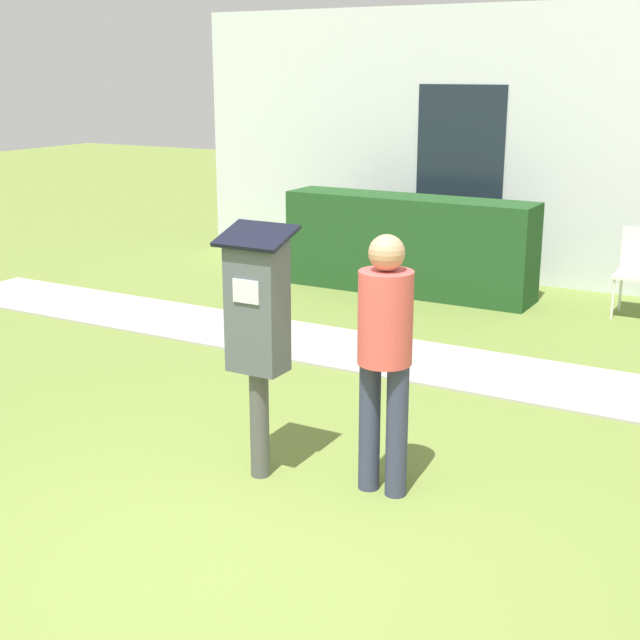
% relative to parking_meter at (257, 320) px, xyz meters
% --- Properties ---
extents(ground_plane, '(40.00, 40.00, 0.00)m').
position_rel_parking_meter_xyz_m(ground_plane, '(0.42, -0.88, -1.02)').
color(ground_plane, olive).
extents(sidewalk, '(12.00, 1.10, 0.02)m').
position_rel_parking_meter_xyz_m(sidewalk, '(0.42, 2.58, -1.01)').
color(sidewalk, '#A3A099').
rests_on(sidewalk, ground).
extents(building_facade, '(10.00, 0.26, 3.20)m').
position_rel_parking_meter_xyz_m(building_facade, '(0.42, 6.05, 0.58)').
color(building_facade, silver).
rests_on(building_facade, ground).
extents(parking_meter, '(0.44, 0.31, 1.59)m').
position_rel_parking_meter_xyz_m(parking_meter, '(0.00, 0.00, 0.00)').
color(parking_meter, '#4C4C4C').
rests_on(parking_meter, ground).
extents(person_standing, '(0.32, 0.32, 1.58)m').
position_rel_parking_meter_xyz_m(person_standing, '(0.76, 0.18, -0.09)').
color(person_standing, '#333851').
rests_on(person_standing, ground).
extents(outdoor_chair_left, '(0.44, 0.44, 0.90)m').
position_rel_parking_meter_xyz_m(outdoor_chair_left, '(0.00, 5.16, -0.49)').
color(outdoor_chair_left, white).
rests_on(outdoor_chair_left, ground).
extents(outdoor_chair_middle, '(0.44, 0.44, 0.90)m').
position_rel_parking_meter_xyz_m(outdoor_chair_middle, '(1.33, 5.12, -0.49)').
color(outdoor_chair_middle, white).
rests_on(outdoor_chair_middle, ground).
extents(hedge_row, '(2.89, 0.60, 1.10)m').
position_rel_parking_meter_xyz_m(hedge_row, '(-1.15, 4.86, -0.47)').
color(hedge_row, '#1E471E').
rests_on(hedge_row, ground).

